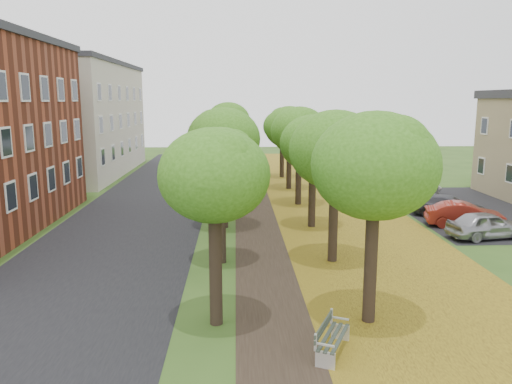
{
  "coord_description": "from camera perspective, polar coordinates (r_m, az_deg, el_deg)",
  "views": [
    {
      "loc": [
        -1.55,
        -14.63,
        6.88
      ],
      "look_at": [
        -0.59,
        9.09,
        2.5
      ],
      "focal_mm": 35.0,
      "sensor_mm": 36.0,
      "label": 1
    }
  ],
  "objects": [
    {
      "name": "tree_row_east",
      "position": [
        30.0,
        5.67,
        6.2
      ],
      "size": [
        3.53,
        33.53,
        6.23
      ],
      "color": "black",
      "rests_on": "ground"
    },
    {
      "name": "ground",
      "position": [
        16.24,
        3.5,
        -14.63
      ],
      "size": [
        120.0,
        120.0,
        0.0
      ],
      "primitive_type": "plane",
      "color": "#2D4C19",
      "rests_on": "ground"
    },
    {
      "name": "car_grey",
      "position": [
        32.03,
        21.22,
        -1.52
      ],
      "size": [
        4.67,
        3.39,
        1.26
      ],
      "primitive_type": "imported",
      "rotation": [
        0.0,
        0.0,
        1.15
      ],
      "color": "#313236",
      "rests_on": "ground"
    },
    {
      "name": "bench",
      "position": [
        14.42,
        8.58,
        -16.09
      ],
      "size": [
        1.28,
        1.94,
        0.89
      ],
      "rotation": [
        0.0,
        0.0,
        1.14
      ],
      "color": "#28332A",
      "rests_on": "ground"
    },
    {
      "name": "car_red",
      "position": [
        29.72,
        22.75,
        -2.42
      ],
      "size": [
        4.35,
        2.36,
        1.36
      ],
      "primitive_type": "imported",
      "rotation": [
        0.0,
        0.0,
        1.34
      ],
      "color": "maroon",
      "rests_on": "ground"
    },
    {
      "name": "car_white",
      "position": [
        38.37,
        16.81,
        0.75
      ],
      "size": [
        5.39,
        3.01,
        1.42
      ],
      "primitive_type": "imported",
      "rotation": [
        0.0,
        0.0,
        1.7
      ],
      "color": "silver",
      "rests_on": "ground"
    },
    {
      "name": "footpath",
      "position": [
        30.45,
        0.66,
        -2.6
      ],
      "size": [
        3.2,
        70.0,
        0.01
      ],
      "primitive_type": "cube",
      "color": "black",
      "rests_on": "ground"
    },
    {
      "name": "parking_lot",
      "position": [
        34.81,
        23.36,
        -1.81
      ],
      "size": [
        9.0,
        16.0,
        0.01
      ],
      "primitive_type": "cube",
      "color": "black",
      "rests_on": "ground"
    },
    {
      "name": "car_silver",
      "position": [
        27.74,
        24.88,
        -3.43
      ],
      "size": [
        4.27,
        2.34,
        1.38
      ],
      "primitive_type": "imported",
      "rotation": [
        0.0,
        0.0,
        1.76
      ],
      "color": "#9E9EA2",
      "rests_on": "ground"
    },
    {
      "name": "building_cream",
      "position": [
        50.1,
        -20.49,
        7.89
      ],
      "size": [
        10.3,
        20.3,
        10.4
      ],
      "color": "beige",
      "rests_on": "ground"
    },
    {
      "name": "tree_row_west",
      "position": [
        29.72,
        -3.59,
        6.19
      ],
      "size": [
        3.53,
        33.53,
        6.23
      ],
      "color": "black",
      "rests_on": "ground"
    },
    {
      "name": "street_asphalt",
      "position": [
        30.99,
        -13.34,
        -2.66
      ],
      "size": [
        8.0,
        70.0,
        0.01
      ],
      "primitive_type": "cube",
      "color": "black",
      "rests_on": "ground"
    },
    {
      "name": "leaf_verge",
      "position": [
        31.11,
        9.9,
        -2.47
      ],
      "size": [
        7.5,
        70.0,
        0.01
      ],
      "primitive_type": "cube",
      "color": "#9F881D",
      "rests_on": "ground"
    }
  ]
}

